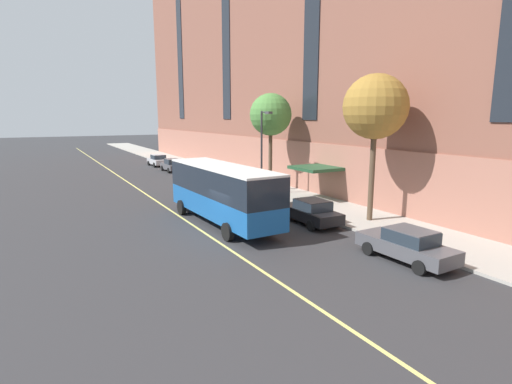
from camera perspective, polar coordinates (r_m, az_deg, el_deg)
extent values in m
plane|color=#303033|center=(22.70, -3.63, -6.11)|extent=(260.00, 260.00, 0.00)
cube|color=#ADA89E|center=(29.87, 9.64, -1.98)|extent=(4.98, 160.00, 0.15)
cube|color=#A56A58|center=(28.94, 17.25, 1.56)|extent=(0.14, 110.00, 4.40)
cube|color=#234C2D|center=(31.65, 8.60, 3.40)|extent=(3.20, 3.40, 0.24)
cube|color=#1E232B|center=(65.80, -10.97, 22.59)|extent=(0.10, 2.00, 28.08)
cube|color=#19569E|center=(24.59, -4.81, -1.74)|extent=(2.90, 10.59, 1.31)
cube|color=black|center=(24.31, -4.87, 1.61)|extent=(2.91, 10.59, 1.60)
cube|color=silver|center=(24.19, -4.90, 3.62)|extent=(2.93, 10.59, 0.12)
cube|color=#19232D|center=(29.12, -9.49, 2.69)|extent=(2.34, 0.16, 1.20)
cube|color=orange|center=(29.03, -9.55, 4.22)|extent=(1.78, 0.12, 0.28)
cube|color=black|center=(29.45, -9.40, -0.88)|extent=(2.50, 0.20, 0.24)
cube|color=white|center=(29.09, -11.04, -0.57)|extent=(0.28, 0.07, 0.18)
cube|color=white|center=(29.73, -7.82, -0.23)|extent=(0.28, 0.07, 0.18)
cylinder|color=black|center=(27.56, -10.58, -2.18)|extent=(0.33, 1.01, 1.00)
cylinder|color=black|center=(28.53, -5.79, -1.61)|extent=(0.33, 1.01, 1.00)
cylinder|color=black|center=(21.49, -4.07, -5.69)|extent=(0.33, 1.01, 1.00)
cylinder|color=black|center=(22.72, 1.67, -4.77)|extent=(0.33, 1.01, 1.00)
cube|color=#BCAD89|center=(43.77, -9.26, 2.79)|extent=(1.91, 4.29, 0.64)
cube|color=#232D38|center=(43.49, -9.19, 3.54)|extent=(1.61, 1.96, 0.56)
cube|color=#BCAD89|center=(43.46, -9.21, 3.93)|extent=(1.57, 1.88, 0.04)
cylinder|color=black|center=(44.81, -10.80, 2.51)|extent=(0.24, 0.65, 0.64)
cylinder|color=black|center=(45.31, -8.73, 2.67)|extent=(0.24, 0.65, 0.64)
cylinder|color=black|center=(42.32, -9.80, 2.07)|extent=(0.24, 0.65, 0.64)
cylinder|color=black|center=(42.85, -7.62, 2.24)|extent=(0.24, 0.65, 0.64)
cube|color=black|center=(30.27, 0.15, -0.57)|extent=(1.90, 4.70, 0.64)
cube|color=#232D38|center=(29.96, 0.36, 0.48)|extent=(1.65, 2.13, 0.56)
cube|color=black|center=(29.91, 0.36, 1.04)|extent=(1.61, 2.03, 0.04)
cylinder|color=black|center=(31.19, -2.59, -0.84)|extent=(0.23, 0.64, 0.64)
cylinder|color=black|center=(32.01, 0.32, -0.53)|extent=(0.23, 0.64, 0.64)
cylinder|color=black|center=(28.67, -0.05, -1.86)|extent=(0.23, 0.64, 0.64)
cylinder|color=black|center=(29.56, 3.04, -1.50)|extent=(0.23, 0.64, 0.64)
cube|color=#4C4C51|center=(49.62, -11.91, 3.62)|extent=(1.71, 4.24, 0.64)
cube|color=#232D38|center=(49.35, -11.86, 4.29)|extent=(1.50, 1.91, 0.56)
cube|color=#4C4C51|center=(49.32, -11.87, 4.64)|extent=(1.47, 1.83, 0.04)
cylinder|color=black|center=(50.67, -13.24, 3.35)|extent=(0.22, 0.64, 0.64)
cylinder|color=black|center=(51.15, -11.45, 3.49)|extent=(0.22, 0.64, 0.64)
cylinder|color=black|center=(48.17, -12.36, 3.01)|extent=(0.22, 0.64, 0.64)
cylinder|color=black|center=(48.68, -10.49, 3.16)|extent=(0.22, 0.64, 0.64)
cube|color=#4C4C51|center=(19.76, 20.58, -7.43)|extent=(1.87, 4.69, 0.64)
cube|color=#232D38|center=(19.45, 21.23, -5.91)|extent=(1.60, 2.13, 0.56)
cube|color=#4C4C51|center=(19.37, 21.29, -5.06)|extent=(1.56, 2.03, 0.04)
cylinder|color=black|center=(20.12, 15.74, -7.77)|extent=(0.23, 0.64, 0.64)
cylinder|color=black|center=(21.36, 18.98, -6.88)|extent=(0.23, 0.64, 0.64)
cylinder|color=black|center=(18.38, 22.32, -9.97)|extent=(0.23, 0.64, 0.64)
cylinder|color=black|center=(19.73, 25.40, -8.80)|extent=(0.23, 0.64, 0.64)
cube|color=#B7B7BC|center=(55.64, -13.83, 4.29)|extent=(1.95, 4.26, 0.64)
cube|color=#232D38|center=(55.38, -13.79, 4.89)|extent=(1.66, 1.94, 0.56)
cube|color=#B7B7BC|center=(55.35, -13.81, 5.19)|extent=(1.62, 1.85, 0.04)
cylinder|color=black|center=(56.66, -15.07, 4.02)|extent=(0.24, 0.65, 0.64)
cylinder|color=black|center=(57.18, -13.36, 4.15)|extent=(0.24, 0.65, 0.64)
cylinder|color=black|center=(54.18, -14.30, 3.76)|extent=(0.24, 0.65, 0.64)
cylinder|color=black|center=(54.72, -12.51, 3.90)|extent=(0.24, 0.65, 0.64)
cube|color=black|center=(25.01, 7.75, -3.09)|extent=(1.99, 4.56, 0.64)
cube|color=#232D38|center=(24.69, 8.09, -1.84)|extent=(1.69, 2.08, 0.56)
cube|color=black|center=(24.63, 8.10, -1.16)|extent=(1.65, 1.99, 0.04)
cylinder|color=black|center=(25.73, 4.31, -3.36)|extent=(0.24, 0.65, 0.64)
cylinder|color=black|center=(26.69, 7.61, -2.91)|extent=(0.24, 0.65, 0.64)
cylinder|color=black|center=(23.48, 7.88, -4.81)|extent=(0.24, 0.65, 0.64)
cylinder|color=black|center=(24.53, 11.33, -4.24)|extent=(0.24, 0.65, 0.64)
cube|color=#4C4C51|center=(37.20, -5.62, 1.50)|extent=(1.84, 4.34, 0.64)
cube|color=#232D38|center=(36.92, -5.49, 2.37)|extent=(1.57, 1.97, 0.56)
cube|color=#4C4C51|center=(36.88, -5.50, 2.83)|extent=(1.54, 1.88, 0.04)
cylinder|color=black|center=(38.11, -7.61, 1.19)|extent=(0.24, 0.65, 0.64)
cylinder|color=black|center=(38.80, -5.31, 1.40)|extent=(0.24, 0.65, 0.64)
cylinder|color=black|center=(35.71, -5.93, 0.59)|extent=(0.24, 0.65, 0.64)
cylinder|color=black|center=(36.44, -3.51, 0.83)|extent=(0.24, 0.65, 0.64)
cylinder|color=brown|center=(25.71, 16.22, 2.58)|extent=(0.34, 0.34, 5.93)
sphere|color=olive|center=(25.49, 16.70, 11.60)|extent=(3.90, 3.90, 3.90)
cylinder|color=brown|center=(35.21, 2.07, 4.82)|extent=(0.33, 0.33, 5.60)
sphere|color=#4C843D|center=(35.03, 2.11, 11.01)|extent=(3.62, 3.62, 3.62)
cylinder|color=#2D2D30|center=(33.11, 0.80, 5.55)|extent=(0.16, 0.16, 6.87)
cylinder|color=#2D2D30|center=(32.50, 1.31, 11.34)|extent=(0.10, 1.10, 0.10)
cube|color=#3D3D3F|center=(32.03, 1.82, 11.26)|extent=(0.36, 0.60, 0.20)
cube|color=#E0D66B|center=(24.94, -9.05, -4.67)|extent=(0.16, 140.00, 0.01)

